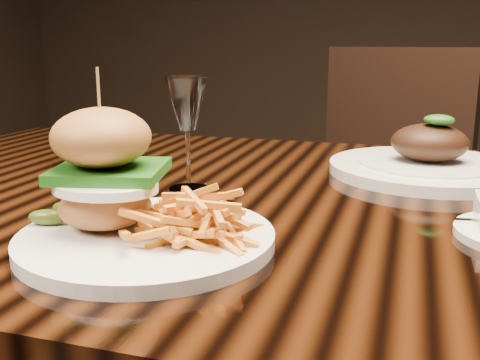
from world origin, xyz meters
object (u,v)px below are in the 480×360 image
(burger_plate, at_px, (136,202))
(wine_glass, at_px, (187,108))
(chair_far, at_px, (378,190))
(dining_table, at_px, (315,248))
(far_dish, at_px, (428,163))

(burger_plate, xyz_separation_m, wine_glass, (-0.03, 0.23, 0.07))
(chair_far, bearing_deg, burger_plate, -79.11)
(dining_table, distance_m, burger_plate, 0.32)
(dining_table, bearing_deg, chair_far, 87.69)
(wine_glass, distance_m, chair_far, 0.99)
(wine_glass, bearing_deg, chair_far, 76.18)
(dining_table, bearing_deg, wine_glass, -173.90)
(burger_plate, height_order, wine_glass, burger_plate)
(dining_table, distance_m, far_dish, 0.26)
(chair_far, bearing_deg, wine_glass, -83.49)
(far_dish, relative_size, chair_far, 0.34)
(dining_table, relative_size, chair_far, 1.68)
(burger_plate, bearing_deg, wine_glass, 97.58)
(burger_plate, relative_size, far_dish, 0.86)
(dining_table, distance_m, chair_far, 0.90)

